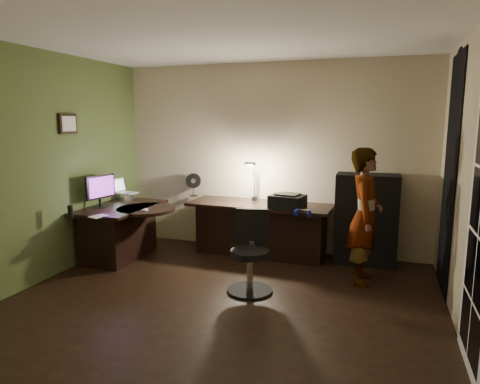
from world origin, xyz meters
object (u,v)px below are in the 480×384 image
(desk_right, at_px, (259,230))
(office_chair, at_px, (250,253))
(desk_left, at_px, (122,232))
(monitor, at_px, (100,196))
(person, at_px, (365,216))
(cabinet, at_px, (366,219))

(desk_right, height_order, office_chair, office_chair)
(desk_left, xyz_separation_m, monitor, (-0.22, -0.15, 0.52))
(desk_left, bearing_deg, person, 2.35)
(desk_left, height_order, office_chair, office_chair)
(monitor, bearing_deg, office_chair, -1.78)
(desk_right, xyz_separation_m, cabinet, (1.43, 0.15, 0.23))
(monitor, bearing_deg, person, 13.93)
(cabinet, xyz_separation_m, office_chair, (-1.17, -1.44, -0.15))
(monitor, bearing_deg, cabinet, 25.44)
(desk_right, distance_m, person, 1.60)
(monitor, relative_size, office_chair, 0.54)
(desk_left, xyz_separation_m, person, (3.21, 0.14, 0.43))
(desk_right, height_order, monitor, monitor)
(person, bearing_deg, cabinet, 2.00)
(monitor, bearing_deg, desk_left, 43.79)
(person, bearing_deg, desk_left, 94.00)
(cabinet, height_order, person, person)
(desk_left, relative_size, desk_right, 0.64)
(cabinet, relative_size, person, 0.76)
(desk_left, relative_size, office_chair, 1.40)
(desk_right, height_order, person, person)
(desk_left, height_order, monitor, monitor)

